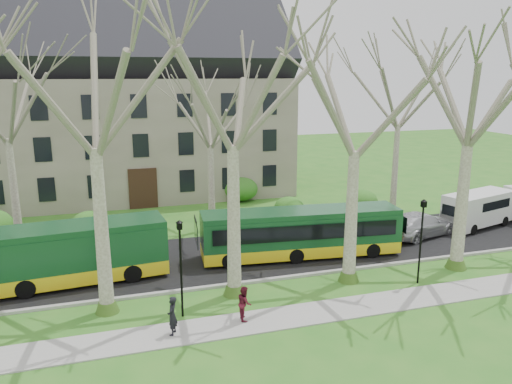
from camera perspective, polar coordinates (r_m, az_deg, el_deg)
ground at (r=25.13m, az=5.13°, el=-11.07°), size 120.00×120.00×0.00m
sidewalk at (r=23.06m, az=7.56°, el=-13.41°), size 70.00×2.00×0.06m
road at (r=29.89m, az=1.09°, el=-6.89°), size 80.00×8.00×0.06m
curb at (r=26.38m, az=3.88°, el=-9.67°), size 80.00×0.25×0.14m
building at (r=45.25m, az=-13.87°, el=10.04°), size 26.50×12.20×16.00m
tree_row_verge at (r=23.42m, az=5.20°, el=5.02°), size 49.00×7.00×14.00m
tree_row_far at (r=33.27m, az=-4.07°, el=5.76°), size 33.00×7.00×12.00m
lamp_row at (r=23.32m, az=6.20°, el=-6.26°), size 36.22×0.22×4.30m
hedges at (r=36.57m, az=-10.12°, el=-1.72°), size 30.60×8.60×2.00m
bus_lead at (r=26.90m, az=-23.66°, el=-6.83°), size 12.56×3.63×3.10m
bus_follow at (r=28.89m, az=5.16°, el=-4.62°), size 11.60×3.55×2.85m
sedan at (r=34.20m, az=18.27°, el=-3.51°), size 5.84×3.63×1.58m
van_a at (r=37.55m, az=24.05°, el=-1.88°), size 5.85×3.38×2.41m
pedestrian_a at (r=20.97m, az=-9.55°, el=-13.77°), size 0.60×0.70×1.63m
pedestrian_b at (r=21.88m, az=-1.33°, el=-12.55°), size 0.64×0.78×1.50m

